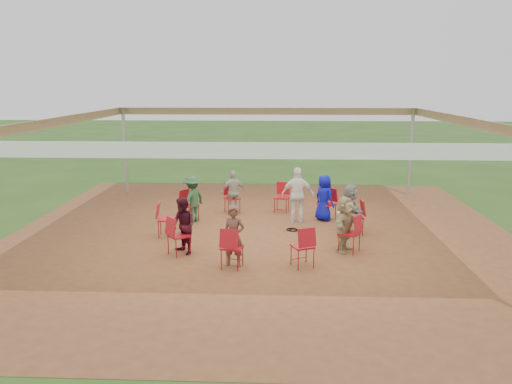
{
  "coord_description": "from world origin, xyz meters",
  "views": [
    {
      "loc": [
        0.4,
        -12.32,
        3.84
      ],
      "look_at": [
        -0.15,
        0.3,
        1.07
      ],
      "focal_mm": 35.0,
      "sensor_mm": 36.0,
      "label": 1
    }
  ],
  "objects_px": {
    "chair_3": "(232,198)",
    "person_seated_2": "(233,192)",
    "chair_7": "(232,248)",
    "standing_person": "(298,195)",
    "chair_2": "(282,198)",
    "laptop": "(344,211)",
    "person_seated_0": "(350,209)",
    "chair_0": "(355,217)",
    "chair_9": "(349,234)",
    "chair_8": "(302,247)",
    "person_seated_4": "(183,226)",
    "chair_5": "(166,219)",
    "person_seated_1": "(324,198)",
    "chair_1": "(327,204)",
    "person_seated_5": "(234,236)",
    "person_seated_3": "(192,199)",
    "person_seated_6": "(345,224)",
    "cable_coil": "(293,230)",
    "chair_6": "(179,236)",
    "chair_4": "(189,206)"
  },
  "relations": [
    {
      "from": "person_seated_5",
      "to": "person_seated_1",
      "type": "bearing_deg",
      "value": 72.0
    },
    {
      "from": "chair_1",
      "to": "person_seated_2",
      "type": "distance_m",
      "value": 2.78
    },
    {
      "from": "person_seated_4",
      "to": "chair_6",
      "type": "bearing_deg",
      "value": -90.0
    },
    {
      "from": "person_seated_3",
      "to": "chair_3",
      "type": "bearing_deg",
      "value": 166.48
    },
    {
      "from": "person_seated_5",
      "to": "person_seated_2",
      "type": "bearing_deg",
      "value": 108.0
    },
    {
      "from": "cable_coil",
      "to": "laptop",
      "type": "height_order",
      "value": "laptop"
    },
    {
      "from": "chair_2",
      "to": "laptop",
      "type": "xyz_separation_m",
      "value": [
        1.59,
        -2.16,
        0.17
      ]
    },
    {
      "from": "chair_1",
      "to": "chair_4",
      "type": "height_order",
      "value": "same"
    },
    {
      "from": "chair_6",
      "to": "person_seated_0",
      "type": "bearing_deg",
      "value": 72.47
    },
    {
      "from": "chair_5",
      "to": "person_seated_6",
      "type": "height_order",
      "value": "person_seated_6"
    },
    {
      "from": "chair_7",
      "to": "person_seated_0",
      "type": "bearing_deg",
      "value": 55.06
    },
    {
      "from": "chair_4",
      "to": "standing_person",
      "type": "height_order",
      "value": "standing_person"
    },
    {
      "from": "standing_person",
      "to": "chair_9",
      "type": "bearing_deg",
      "value": 115.63
    },
    {
      "from": "chair_0",
      "to": "chair_9",
      "type": "distance_m",
      "value": 1.49
    },
    {
      "from": "chair_1",
      "to": "standing_person",
      "type": "bearing_deg",
      "value": 68.73
    },
    {
      "from": "chair_6",
      "to": "chair_5",
      "type": "bearing_deg",
      "value": 162.0
    },
    {
      "from": "chair_5",
      "to": "laptop",
      "type": "bearing_deg",
      "value": 90.0
    },
    {
      "from": "chair_3",
      "to": "chair_4",
      "type": "xyz_separation_m",
      "value": [
        -1.13,
        -0.98,
        0.0
      ]
    },
    {
      "from": "chair_8",
      "to": "person_seated_4",
      "type": "xyz_separation_m",
      "value": [
        -2.68,
        0.71,
        0.21
      ]
    },
    {
      "from": "person_seated_4",
      "to": "person_seated_5",
      "type": "bearing_deg",
      "value": 18.0
    },
    {
      "from": "cable_coil",
      "to": "person_seated_5",
      "type": "bearing_deg",
      "value": -116.38
    },
    {
      "from": "person_seated_4",
      "to": "chair_4",
      "type": "bearing_deg",
      "value": 146.01
    },
    {
      "from": "person_seated_1",
      "to": "person_seated_5",
      "type": "bearing_deg",
      "value": 108.0
    },
    {
      "from": "chair_8",
      "to": "standing_person",
      "type": "relative_size",
      "value": 0.58
    },
    {
      "from": "person_seated_2",
      "to": "person_seated_3",
      "type": "distance_m",
      "value": 1.42
    },
    {
      "from": "chair_0",
      "to": "chair_1",
      "type": "distance_m",
      "value": 1.49
    },
    {
      "from": "chair_1",
      "to": "laptop",
      "type": "relative_size",
      "value": 2.52
    },
    {
      "from": "chair_1",
      "to": "chair_6",
      "type": "relative_size",
      "value": 1.0
    },
    {
      "from": "chair_0",
      "to": "chair_5",
      "type": "height_order",
      "value": "same"
    },
    {
      "from": "person_seated_1",
      "to": "person_seated_4",
      "type": "distance_m",
      "value": 4.59
    },
    {
      "from": "chair_5",
      "to": "standing_person",
      "type": "distance_m",
      "value": 3.72
    },
    {
      "from": "chair_3",
      "to": "person_seated_4",
      "type": "bearing_deg",
      "value": 55.06
    },
    {
      "from": "chair_8",
      "to": "person_seated_2",
      "type": "relative_size",
      "value": 0.69
    },
    {
      "from": "chair_9",
      "to": "laptop",
      "type": "xyz_separation_m",
      "value": [
        0.06,
        1.43,
        0.17
      ]
    },
    {
      "from": "standing_person",
      "to": "chair_8",
      "type": "bearing_deg",
      "value": 91.68
    },
    {
      "from": "chair_8",
      "to": "person_seated_4",
      "type": "height_order",
      "value": "person_seated_4"
    },
    {
      "from": "person_seated_4",
      "to": "chair_7",
      "type": "bearing_deg",
      "value": 13.52
    },
    {
      "from": "chair_0",
      "to": "chair_1",
      "type": "bearing_deg",
      "value": 18.0
    },
    {
      "from": "chair_7",
      "to": "standing_person",
      "type": "relative_size",
      "value": 0.58
    },
    {
      "from": "cable_coil",
      "to": "person_seated_1",
      "type": "bearing_deg",
      "value": 49.41
    },
    {
      "from": "chair_0",
      "to": "person_seated_1",
      "type": "distance_m",
      "value": 1.48
    },
    {
      "from": "chair_3",
      "to": "person_seated_2",
      "type": "xyz_separation_m",
      "value": [
        0.05,
        -0.11,
        0.21
      ]
    },
    {
      "from": "chair_2",
      "to": "person_seated_3",
      "type": "xyz_separation_m",
      "value": [
        -2.51,
        -1.18,
        0.21
      ]
    },
    {
      "from": "person_seated_1",
      "to": "laptop",
      "type": "relative_size",
      "value": 3.67
    },
    {
      "from": "person_seated_0",
      "to": "person_seated_4",
      "type": "xyz_separation_m",
      "value": [
        -4.02,
        -1.71,
        0.0
      ]
    },
    {
      "from": "chair_8",
      "to": "chair_9",
      "type": "height_order",
      "value": "same"
    },
    {
      "from": "chair_2",
      "to": "laptop",
      "type": "bearing_deg",
      "value": 139.17
    },
    {
      "from": "chair_1",
      "to": "person_seated_6",
      "type": "bearing_deg",
      "value": 141.99
    },
    {
      "from": "chair_2",
      "to": "chair_4",
      "type": "height_order",
      "value": "same"
    },
    {
      "from": "chair_4",
      "to": "person_seated_0",
      "type": "bearing_deg",
      "value": 107.53
    }
  ]
}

